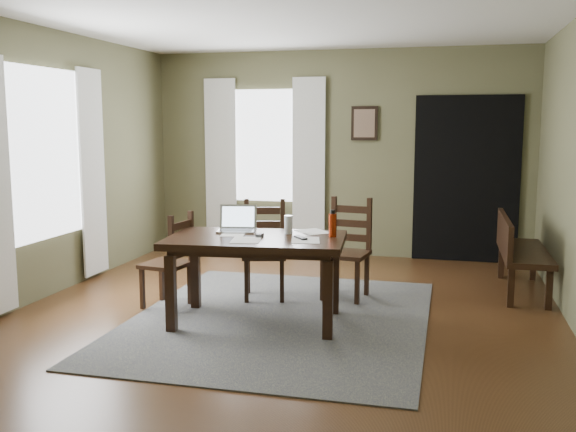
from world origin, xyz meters
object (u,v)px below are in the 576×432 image
(chair_end, at_px, (170,262))
(chair_back_right, at_px, (347,250))
(dining_table, at_px, (256,247))
(chair_back_left, at_px, (265,251))
(laptop, at_px, (237,224))
(water_bottle, at_px, (333,225))
(bench, at_px, (517,247))

(chair_end, relative_size, chair_back_right, 0.91)
(dining_table, relative_size, chair_end, 1.76)
(chair_back_left, distance_m, laptop, 0.68)
(water_bottle, bearing_deg, bench, 41.88)
(chair_end, bearing_deg, laptop, 100.00)
(dining_table, height_order, bench, bench)
(dining_table, relative_size, chair_back_right, 1.61)
(chair_end, relative_size, chair_back_left, 0.93)
(dining_table, bearing_deg, water_bottle, 8.53)
(chair_back_right, relative_size, water_bottle, 4.23)
(bench, relative_size, laptop, 3.67)
(chair_end, bearing_deg, dining_table, 83.80)
(bench, height_order, water_bottle, water_bottle)
(laptop, relative_size, water_bottle, 1.63)
(bench, xyz_separation_m, water_bottle, (-1.68, -1.50, 0.41))
(chair_back_left, bearing_deg, bench, 3.68)
(dining_table, bearing_deg, chair_back_left, 95.75)
(chair_back_left, height_order, laptop, laptop)
(chair_back_left, bearing_deg, water_bottle, -54.42)
(dining_table, xyz_separation_m, chair_end, (-0.93, 0.24, -0.23))
(chair_back_left, xyz_separation_m, laptop, (-0.09, -0.57, 0.35))
(bench, bearing_deg, dining_table, 125.66)
(chair_end, distance_m, chair_back_left, 0.96)
(chair_back_left, relative_size, water_bottle, 4.16)
(chair_back_left, xyz_separation_m, bench, (2.49, 0.84, -0.01))
(chair_back_right, xyz_separation_m, laptop, (-0.90, -0.76, 0.34))
(chair_back_left, distance_m, chair_back_right, 0.83)
(chair_end, bearing_deg, bench, 122.13)
(bench, xyz_separation_m, laptop, (-2.58, -1.41, 0.36))
(bench, bearing_deg, chair_back_left, 108.58)
(bench, relative_size, water_bottle, 5.97)
(bench, distance_m, water_bottle, 2.29)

